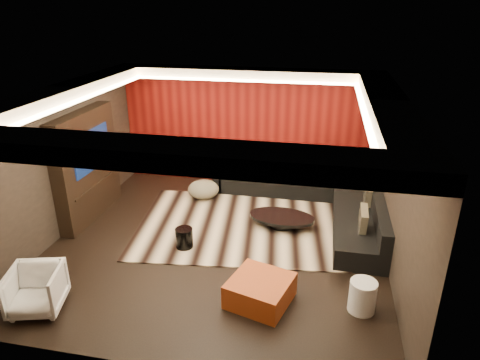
% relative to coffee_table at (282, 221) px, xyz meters
% --- Properties ---
extents(floor, '(6.00, 6.00, 0.02)m').
position_rel_coffee_table_xyz_m(floor, '(-1.09, -0.87, -0.14)').
color(floor, black).
rests_on(floor, ground).
extents(ceiling, '(6.00, 6.00, 0.02)m').
position_rel_coffee_table_xyz_m(ceiling, '(-1.09, -0.87, 2.68)').
color(ceiling, silver).
rests_on(ceiling, ground).
extents(wall_back, '(6.00, 0.02, 2.80)m').
position_rel_coffee_table_xyz_m(wall_back, '(-1.09, 2.14, 1.27)').
color(wall_back, black).
rests_on(wall_back, ground).
extents(wall_left, '(0.02, 6.00, 2.80)m').
position_rel_coffee_table_xyz_m(wall_left, '(-4.10, -0.87, 1.27)').
color(wall_left, black).
rests_on(wall_left, ground).
extents(wall_right, '(0.02, 6.00, 2.80)m').
position_rel_coffee_table_xyz_m(wall_right, '(1.92, -0.87, 1.27)').
color(wall_right, black).
rests_on(wall_right, ground).
extents(red_feature_wall, '(5.98, 0.05, 2.78)m').
position_rel_coffee_table_xyz_m(red_feature_wall, '(-1.09, 2.10, 1.27)').
color(red_feature_wall, '#6B0C0A').
rests_on(red_feature_wall, ground).
extents(soffit_back, '(6.00, 0.60, 0.22)m').
position_rel_coffee_table_xyz_m(soffit_back, '(-1.09, 1.83, 2.56)').
color(soffit_back, silver).
rests_on(soffit_back, ground).
extents(soffit_front, '(6.00, 0.60, 0.22)m').
position_rel_coffee_table_xyz_m(soffit_front, '(-1.09, -3.57, 2.56)').
color(soffit_front, silver).
rests_on(soffit_front, ground).
extents(soffit_left, '(0.60, 4.80, 0.22)m').
position_rel_coffee_table_xyz_m(soffit_left, '(-3.79, -0.87, 2.56)').
color(soffit_left, silver).
rests_on(soffit_left, ground).
extents(soffit_right, '(0.60, 4.80, 0.22)m').
position_rel_coffee_table_xyz_m(soffit_right, '(1.61, -0.87, 2.56)').
color(soffit_right, silver).
rests_on(soffit_right, ground).
extents(cove_back, '(4.80, 0.08, 0.04)m').
position_rel_coffee_table_xyz_m(cove_back, '(-1.09, 1.49, 2.47)').
color(cove_back, '#FFD899').
rests_on(cove_back, ground).
extents(cove_front, '(4.80, 0.08, 0.04)m').
position_rel_coffee_table_xyz_m(cove_front, '(-1.09, -3.23, 2.47)').
color(cove_front, '#FFD899').
rests_on(cove_front, ground).
extents(cove_left, '(0.08, 4.80, 0.04)m').
position_rel_coffee_table_xyz_m(cove_left, '(-3.45, -0.87, 2.47)').
color(cove_left, '#FFD899').
rests_on(cove_left, ground).
extents(cove_right, '(0.08, 4.80, 0.04)m').
position_rel_coffee_table_xyz_m(cove_right, '(1.27, -0.87, 2.47)').
color(cove_right, '#FFD899').
rests_on(cove_right, ground).
extents(tv_surround, '(0.30, 2.00, 2.20)m').
position_rel_coffee_table_xyz_m(tv_surround, '(-3.94, -0.27, 0.97)').
color(tv_surround, black).
rests_on(tv_surround, ground).
extents(tv_screen, '(0.04, 1.30, 0.80)m').
position_rel_coffee_table_xyz_m(tv_screen, '(-3.78, -0.27, 1.32)').
color(tv_screen, black).
rests_on(tv_screen, ground).
extents(tv_shelf, '(0.04, 1.60, 0.04)m').
position_rel_coffee_table_xyz_m(tv_shelf, '(-3.78, -0.27, 0.57)').
color(tv_shelf, black).
rests_on(tv_shelf, ground).
extents(rug, '(4.32, 3.44, 0.02)m').
position_rel_coffee_table_xyz_m(rug, '(-0.83, -0.11, -0.12)').
color(rug, beige).
rests_on(rug, floor).
extents(coffee_table, '(1.41, 1.41, 0.22)m').
position_rel_coffee_table_xyz_m(coffee_table, '(0.00, 0.00, 0.00)').
color(coffee_table, black).
rests_on(coffee_table, rug).
extents(drum_stool, '(0.41, 0.41, 0.37)m').
position_rel_coffee_table_xyz_m(drum_stool, '(-1.65, -1.15, 0.08)').
color(drum_stool, black).
rests_on(drum_stool, rug).
extents(striped_pouf, '(0.91, 0.91, 0.39)m').
position_rel_coffee_table_xyz_m(striped_pouf, '(-1.89, 0.99, 0.08)').
color(striped_pouf, beige).
rests_on(striped_pouf, rug).
extents(white_side_table, '(0.46, 0.46, 0.49)m').
position_rel_coffee_table_xyz_m(white_side_table, '(1.41, -2.27, 0.11)').
color(white_side_table, white).
rests_on(white_side_table, floor).
extents(orange_ottoman, '(1.06, 1.06, 0.38)m').
position_rel_coffee_table_xyz_m(orange_ottoman, '(-0.07, -2.36, 0.06)').
color(orange_ottoman, maroon).
rests_on(orange_ottoman, floor).
extents(armchair, '(0.88, 0.89, 0.67)m').
position_rel_coffee_table_xyz_m(armchair, '(-3.20, -3.17, 0.20)').
color(armchair, white).
rests_on(armchair, floor).
extents(sectional_sofa, '(3.65, 3.50, 0.75)m').
position_rel_coffee_table_xyz_m(sectional_sofa, '(0.64, 1.00, 0.13)').
color(sectional_sofa, black).
rests_on(sectional_sofa, floor).
extents(throw_pillows, '(3.18, 2.76, 0.50)m').
position_rel_coffee_table_xyz_m(throw_pillows, '(0.46, 0.89, 0.49)').
color(throw_pillows, tan).
rests_on(throw_pillows, sectional_sofa).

